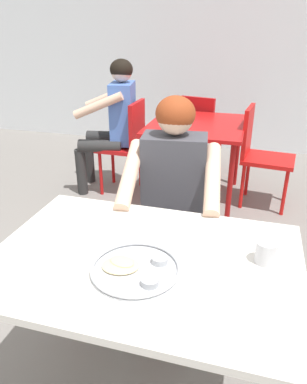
{
  "coord_description": "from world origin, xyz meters",
  "views": [
    {
      "loc": [
        0.42,
        -1.02,
        1.53
      ],
      "look_at": [
        0.05,
        0.28,
        0.89
      ],
      "focal_mm": 33.78,
      "sensor_mm": 36.0,
      "label": 1
    }
  ],
  "objects_px": {
    "patron_background": "(114,116)",
    "thali_tray": "(136,268)",
    "table_background_red": "(197,132)",
    "diner_foreground": "(172,192)",
    "chair_red_right": "(259,151)",
    "chair_red_far": "(201,129)",
    "drinking_cup": "(266,251)",
    "table_foreground": "(144,274)",
    "chair_foreground": "(176,212)",
    "chair_red_left": "(128,141)"
  },
  "relations": [
    {
      "from": "table_background_red",
      "to": "chair_red_left",
      "type": "bearing_deg",
      "value": -176.46
    },
    {
      "from": "chair_red_right",
      "to": "chair_foreground",
      "type": "bearing_deg",
      "value": -110.55
    },
    {
      "from": "diner_foreground",
      "to": "chair_red_far",
      "type": "distance_m",
      "value": 2.13
    },
    {
      "from": "chair_red_right",
      "to": "table_background_red",
      "type": "bearing_deg",
      "value": -177.24
    },
    {
      "from": "chair_foreground",
      "to": "chair_red_left",
      "type": "xyz_separation_m",
      "value": [
        -0.73,
        1.19,
        0.04
      ]
    },
    {
      "from": "chair_red_left",
      "to": "chair_red_right",
      "type": "height_order",
      "value": "chair_red_left"
    },
    {
      "from": "thali_tray",
      "to": "drinking_cup",
      "type": "distance_m",
      "value": 0.47
    },
    {
      "from": "chair_red_far",
      "to": "patron_background",
      "type": "distance_m",
      "value": 1.02
    },
    {
      "from": "drinking_cup",
      "to": "table_foreground",
      "type": "bearing_deg",
      "value": -168.03
    },
    {
      "from": "table_foreground",
      "to": "chair_foreground",
      "type": "height_order",
      "value": "chair_foreground"
    },
    {
      "from": "chair_red_far",
      "to": "drinking_cup",
      "type": "bearing_deg",
      "value": -76.35
    },
    {
      "from": "diner_foreground",
      "to": "chair_red_right",
      "type": "height_order",
      "value": "diner_foreground"
    },
    {
      "from": "chair_red_left",
      "to": "chair_red_far",
      "type": "bearing_deg",
      "value": 50.28
    },
    {
      "from": "table_foreground",
      "to": "patron_background",
      "type": "relative_size",
      "value": 0.92
    },
    {
      "from": "patron_background",
      "to": "thali_tray",
      "type": "bearing_deg",
      "value": -66.59
    },
    {
      "from": "chair_foreground",
      "to": "table_background_red",
      "type": "xyz_separation_m",
      "value": [
        -0.09,
        1.23,
        0.16
      ]
    },
    {
      "from": "chair_red_left",
      "to": "chair_red_right",
      "type": "relative_size",
      "value": 1.0
    },
    {
      "from": "thali_tray",
      "to": "table_background_red",
      "type": "distance_m",
      "value": 2.18
    },
    {
      "from": "table_foreground",
      "to": "patron_background",
      "type": "height_order",
      "value": "patron_background"
    },
    {
      "from": "table_foreground",
      "to": "chair_red_right",
      "type": "relative_size",
      "value": 1.29
    },
    {
      "from": "chair_foreground",
      "to": "chair_red_right",
      "type": "relative_size",
      "value": 0.92
    },
    {
      "from": "table_foreground",
      "to": "table_background_red",
      "type": "height_order",
      "value": "table_foreground"
    },
    {
      "from": "drinking_cup",
      "to": "patron_background",
      "type": "relative_size",
      "value": 0.07
    },
    {
      "from": "drinking_cup",
      "to": "table_background_red",
      "type": "xyz_separation_m",
      "value": [
        -0.58,
        2.0,
        -0.15
      ]
    },
    {
      "from": "chair_red_left",
      "to": "chair_foreground",
      "type": "bearing_deg",
      "value": -58.33
    },
    {
      "from": "thali_tray",
      "to": "chair_red_right",
      "type": "distance_m",
      "value": 2.25
    },
    {
      "from": "thali_tray",
      "to": "diner_foreground",
      "type": "height_order",
      "value": "diner_foreground"
    },
    {
      "from": "thali_tray",
      "to": "drinking_cup",
      "type": "bearing_deg",
      "value": 22.27
    },
    {
      "from": "chair_red_far",
      "to": "diner_foreground",
      "type": "bearing_deg",
      "value": -85.32
    },
    {
      "from": "table_background_red",
      "to": "chair_red_right",
      "type": "distance_m",
      "value": 0.57
    },
    {
      "from": "chair_foreground",
      "to": "chair_red_right",
      "type": "height_order",
      "value": "chair_red_right"
    },
    {
      "from": "table_foreground",
      "to": "chair_red_left",
      "type": "height_order",
      "value": "chair_red_left"
    },
    {
      "from": "thali_tray",
      "to": "chair_red_right",
      "type": "bearing_deg",
      "value": 79.43
    },
    {
      "from": "chair_red_far",
      "to": "table_background_red",
      "type": "bearing_deg",
      "value": -84.48
    },
    {
      "from": "patron_background",
      "to": "chair_red_right",
      "type": "bearing_deg",
      "value": 1.84
    },
    {
      "from": "diner_foreground",
      "to": "chair_red_right",
      "type": "relative_size",
      "value": 1.36
    },
    {
      "from": "table_background_red",
      "to": "chair_red_left",
      "type": "distance_m",
      "value": 0.66
    },
    {
      "from": "thali_tray",
      "to": "chair_red_left",
      "type": "height_order",
      "value": "chair_red_left"
    },
    {
      "from": "table_foreground",
      "to": "thali_tray",
      "type": "relative_size",
      "value": 3.61
    },
    {
      "from": "table_foreground",
      "to": "chair_red_left",
      "type": "xyz_separation_m",
      "value": [
        -0.8,
        2.05,
        -0.15
      ]
    },
    {
      "from": "table_foreground",
      "to": "diner_foreground",
      "type": "relative_size",
      "value": 0.95
    },
    {
      "from": "chair_red_left",
      "to": "patron_background",
      "type": "bearing_deg",
      "value": 170.29
    },
    {
      "from": "diner_foreground",
      "to": "chair_red_right",
      "type": "bearing_deg",
      "value": 73.03
    },
    {
      "from": "chair_red_right",
      "to": "chair_red_far",
      "type": "relative_size",
      "value": 1.04
    },
    {
      "from": "chair_foreground",
      "to": "chair_red_far",
      "type": "bearing_deg",
      "value": 94.56
    },
    {
      "from": "table_foreground",
      "to": "drinking_cup",
      "type": "xyz_separation_m",
      "value": [
        0.43,
        0.09,
        0.12
      ]
    },
    {
      "from": "table_foreground",
      "to": "chair_red_right",
      "type": "height_order",
      "value": "chair_red_right"
    },
    {
      "from": "table_background_red",
      "to": "chair_red_left",
      "type": "height_order",
      "value": "chair_red_left"
    },
    {
      "from": "chair_red_right",
      "to": "patron_background",
      "type": "distance_m",
      "value": 1.37
    },
    {
      "from": "drinking_cup",
      "to": "thali_tray",
      "type": "bearing_deg",
      "value": -157.73
    }
  ]
}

